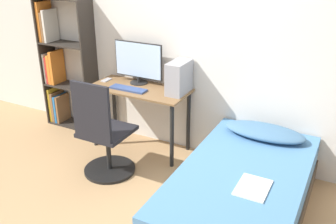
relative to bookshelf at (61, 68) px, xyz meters
name	(u,v)px	position (x,y,z in m)	size (l,w,h in m)	color
ground_plane	(114,214)	(1.68, -1.29, -0.77)	(14.00, 14.00, 0.00)	tan
wall_back	(186,43)	(1.68, 0.17, 0.48)	(8.00, 0.05, 2.50)	silver
desk	(140,98)	(1.26, -0.12, -0.15)	(1.13, 0.52, 0.75)	brown
bookshelf	(61,68)	(0.00, 0.00, 0.00)	(0.71, 0.28, 1.66)	#2D2823
office_chair	(104,140)	(1.23, -0.78, -0.37)	(0.54, 0.54, 1.05)	black
bed	(241,195)	(2.69, -0.81, -0.53)	(1.03, 1.90, 0.48)	#4C3D2D
pillow	(265,132)	(2.69, -0.12, -0.23)	(0.78, 0.36, 0.11)	teal
magazine	(253,187)	(2.83, -1.01, -0.28)	(0.24, 0.32, 0.01)	silver
monitor	(138,62)	(1.16, 0.03, 0.23)	(0.61, 0.20, 0.48)	black
keyboard	(128,89)	(1.18, -0.22, -0.01)	(0.43, 0.13, 0.02)	#33477A
pc_tower	(179,77)	(1.71, -0.05, 0.15)	(0.18, 0.34, 0.35)	#99999E
phone	(106,80)	(0.77, -0.08, -0.02)	(0.07, 0.14, 0.01)	#B7B7BC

